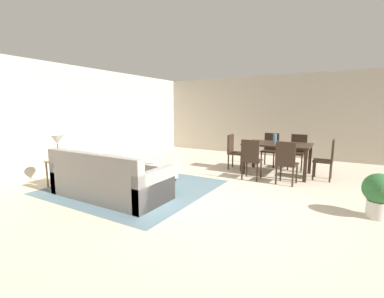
{
  "coord_description": "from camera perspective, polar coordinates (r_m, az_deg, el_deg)",
  "views": [
    {
      "loc": [
        1.7,
        -4.05,
        1.6
      ],
      "look_at": [
        -1.21,
        0.92,
        0.7
      ],
      "focal_mm": 24.34,
      "sensor_mm": 36.0,
      "label": 1
    }
  ],
  "objects": [
    {
      "name": "side_table",
      "position": [
        6.02,
        -27.09,
        -3.29
      ],
      "size": [
        0.4,
        0.4,
        0.55
      ],
      "color": "olive",
      "rests_on": "ground_plane"
    },
    {
      "name": "couch",
      "position": [
        4.98,
        -17.82,
        -6.78
      ],
      "size": [
        2.19,
        0.96,
        0.86
      ],
      "color": "gray",
      "rests_on": "ground_plane"
    },
    {
      "name": "table_lamp",
      "position": [
        5.94,
        -27.44,
        1.66
      ],
      "size": [
        0.26,
        0.26,
        0.52
      ],
      "color": "brown",
      "rests_on": "side_table"
    },
    {
      "name": "dining_chair_far_left",
      "position": [
        7.59,
        16.82,
        0.3
      ],
      "size": [
        0.41,
        0.41,
        0.92
      ],
      "color": "#332319",
      "rests_on": "ground_plane"
    },
    {
      "name": "wall_left",
      "position": [
        7.69,
        -23.57,
        6.27
      ],
      "size": [
        0.12,
        11.0,
        2.7
      ],
      "primitive_type": "cube",
      "color": "#BCB2A0",
      "rests_on": "ground_plane"
    },
    {
      "name": "book_on_ottoman",
      "position": [
        5.89,
        -8.86,
        -2.98
      ],
      "size": [
        0.27,
        0.21,
        0.03
      ],
      "primitive_type": "cube",
      "rotation": [
        0.0,
        0.0,
        0.03
      ],
      "color": "silver",
      "rests_on": "ottoman_table"
    },
    {
      "name": "ottoman_table",
      "position": [
        5.97,
        -8.6,
        -4.58
      ],
      "size": [
        1.07,
        0.48,
        0.39
      ],
      "color": "#B7AD9E",
      "rests_on": "ground_plane"
    },
    {
      "name": "dining_chair_near_right",
      "position": [
        5.8,
        19.95,
        -2.39
      ],
      "size": [
        0.43,
        0.43,
        0.92
      ],
      "color": "#332319",
      "rests_on": "ground_plane"
    },
    {
      "name": "wall_back",
      "position": [
        9.21,
        19.81,
        6.78
      ],
      "size": [
        9.0,
        0.12,
        2.7
      ],
      "primitive_type": "cube",
      "color": "#BCB2A0",
      "rests_on": "ground_plane"
    },
    {
      "name": "vase_centerpiece",
      "position": [
        6.63,
        17.7,
        2.2
      ],
      "size": [
        0.09,
        0.09,
        0.24
      ],
      "primitive_type": "cylinder",
      "color": "slate",
      "rests_on": "dining_table"
    },
    {
      "name": "dining_chair_head_west",
      "position": [
        6.97,
        9.16,
        -0.16
      ],
      "size": [
        0.42,
        0.42,
        0.92
      ],
      "color": "#332319",
      "rests_on": "ground_plane"
    },
    {
      "name": "dining_chair_near_left",
      "position": [
        5.97,
        12.8,
        -1.77
      ],
      "size": [
        0.41,
        0.41,
        0.92
      ],
      "color": "#332319",
      "rests_on": "ground_plane"
    },
    {
      "name": "potted_plant",
      "position": [
        4.7,
        35.73,
        -7.76
      ],
      "size": [
        0.44,
        0.44,
        0.67
      ],
      "color": "beige",
      "rests_on": "ground_plane"
    },
    {
      "name": "dining_chair_far_right",
      "position": [
        7.44,
        22.15,
        -0.14
      ],
      "size": [
        0.43,
        0.43,
        0.92
      ],
      "color": "#332319",
      "rests_on": "ground_plane"
    },
    {
      "name": "ground_plane",
      "position": [
        4.67,
        7.21,
        -11.22
      ],
      "size": [
        10.8,
        10.8,
        0.0
      ],
      "primitive_type": "plane",
      "color": "beige"
    },
    {
      "name": "area_rug",
      "position": [
        5.54,
        -12.51,
        -8.08
      ],
      "size": [
        3.0,
        2.8,
        0.01
      ],
      "primitive_type": "cube",
      "color": "slate",
      "rests_on": "ground_plane"
    },
    {
      "name": "dining_chair_head_east",
      "position": [
        6.54,
        27.56,
        -1.65
      ],
      "size": [
        0.41,
        0.41,
        0.92
      ],
      "color": "#332319",
      "rests_on": "ground_plane"
    },
    {
      "name": "dining_table",
      "position": [
        6.68,
        18.19,
        0.41
      ],
      "size": [
        1.53,
        1.0,
        0.76
      ],
      "color": "#332319",
      "rests_on": "ground_plane"
    }
  ]
}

